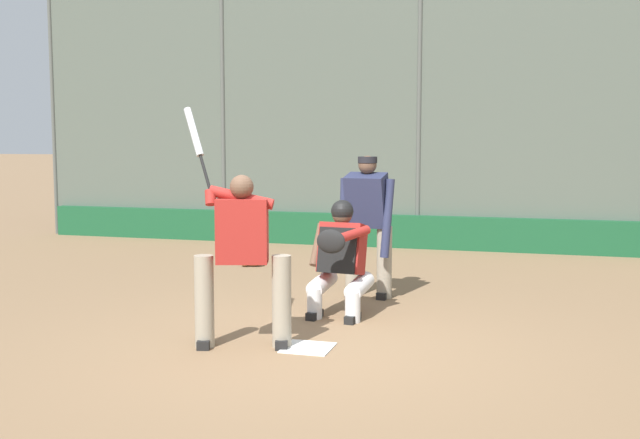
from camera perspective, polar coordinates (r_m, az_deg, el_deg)
The scene contains 9 objects.
ground_plane at distance 6.77m, azimuth -0.92°, elevation -9.79°, with size 160.00×160.00×0.00m, color #846647.
home_plate_marker at distance 6.77m, azimuth -0.92°, elevation -9.74°, with size 0.43×0.43×0.01m, color white.
backstop_fence at distance 12.95m, azimuth 7.56°, elevation 8.81°, with size 14.46×0.08×4.78m.
padding_wall at distance 12.93m, azimuth 7.36°, elevation -0.95°, with size 14.09×0.18×0.56m, color #19512D.
bleachers_beyond at distance 15.66m, azimuth 4.56°, elevation 1.04°, with size 10.07×2.50×1.48m.
batter_at_plate at distance 6.68m, azimuth -6.01°, elevation -2.62°, with size 1.11×0.56×2.15m.
catcher_behind_plate at distance 7.81m, azimuth 1.51°, elevation -2.87°, with size 0.66×0.80×1.23m.
umpire_home at distance 8.75m, azimuth 3.64°, elevation -0.20°, with size 0.68×0.46×1.67m.
fielding_glove_on_dirt at distance 11.08m, azimuth -5.23°, elevation -3.27°, with size 0.32×0.25×0.12m.
Camera 1 is at (-1.88, 6.23, 1.85)m, focal length 42.00 mm.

